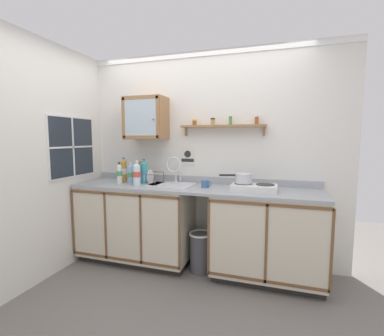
# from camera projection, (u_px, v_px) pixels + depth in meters

# --- Properties ---
(floor) EXTENTS (5.83, 5.83, 0.00)m
(floor) POSITION_uv_depth(u_px,v_px,m) (183.00, 281.00, 2.86)
(floor) COLOR slate
(floor) RESTS_ON ground
(back_wall) EXTENTS (3.43, 0.07, 2.52)m
(back_wall) POSITION_uv_depth(u_px,v_px,m) (200.00, 157.00, 3.35)
(back_wall) COLOR silver
(back_wall) RESTS_ON ground
(side_wall_left) EXTENTS (0.05, 3.43, 2.52)m
(side_wall_left) POSITION_uv_depth(u_px,v_px,m) (46.00, 161.00, 2.89)
(side_wall_left) COLOR silver
(side_wall_left) RESTS_ON ground
(lower_cabinet_run) EXTENTS (1.37, 0.62, 0.92)m
(lower_cabinet_run) POSITION_uv_depth(u_px,v_px,m) (137.00, 223.00, 3.34)
(lower_cabinet_run) COLOR black
(lower_cabinet_run) RESTS_ON ground
(lower_cabinet_run_right) EXTENTS (1.15, 0.62, 0.92)m
(lower_cabinet_run_right) POSITION_uv_depth(u_px,v_px,m) (267.00, 236.00, 2.87)
(lower_cabinet_run_right) COLOR black
(lower_cabinet_run_right) RESTS_ON ground
(countertop) EXTENTS (2.79, 0.65, 0.03)m
(countertop) POSITION_uv_depth(u_px,v_px,m) (192.00, 188.00, 3.07)
(countertop) COLOR #9EA3A8
(countertop) RESTS_ON lower_cabinet_run
(backsplash) EXTENTS (2.79, 0.02, 0.08)m
(backsplash) POSITION_uv_depth(u_px,v_px,m) (200.00, 180.00, 3.34)
(backsplash) COLOR #9EA3A8
(backsplash) RESTS_ON countertop
(sink) EXTENTS (0.51, 0.47, 0.43)m
(sink) POSITION_uv_depth(u_px,v_px,m) (172.00, 186.00, 3.19)
(sink) COLOR silver
(sink) RESTS_ON countertop
(hot_plate_stove) EXTENTS (0.47, 0.28, 0.07)m
(hot_plate_stove) POSITION_uv_depth(u_px,v_px,m) (254.00, 187.00, 2.84)
(hot_plate_stove) COLOR silver
(hot_plate_stove) RESTS_ON countertop
(saucepan) EXTENTS (0.34, 0.18, 0.11)m
(saucepan) POSITION_uv_depth(u_px,v_px,m) (243.00, 178.00, 2.88)
(saucepan) COLOR silver
(saucepan) RESTS_ON hot_plate_stove
(bottle_opaque_white_0) EXTENTS (0.06, 0.06, 0.26)m
(bottle_opaque_white_0) POSITION_uv_depth(u_px,v_px,m) (119.00, 174.00, 3.28)
(bottle_opaque_white_0) COLOR white
(bottle_opaque_white_0) RESTS_ON countertop
(bottle_detergent_teal_1) EXTENTS (0.08, 0.08, 0.31)m
(bottle_detergent_teal_1) POSITION_uv_depth(u_px,v_px,m) (144.00, 173.00, 3.23)
(bottle_detergent_teal_1) COLOR teal
(bottle_detergent_teal_1) RESTS_ON countertop
(bottle_water_blue_2) EXTENTS (0.08, 0.08, 0.26)m
(bottle_water_blue_2) POSITION_uv_depth(u_px,v_px,m) (131.00, 173.00, 3.33)
(bottle_water_blue_2) COLOR #8CB7E0
(bottle_water_blue_2) RESTS_ON countertop
(bottle_water_clear_3) EXTENTS (0.09, 0.09, 0.29)m
(bottle_water_clear_3) POSITION_uv_depth(u_px,v_px,m) (137.00, 174.00, 3.14)
(bottle_water_clear_3) COLOR silver
(bottle_water_clear_3) RESTS_ON countertop
(bottle_soda_green_4) EXTENTS (0.07, 0.07, 0.26)m
(bottle_soda_green_4) POSITION_uv_depth(u_px,v_px,m) (141.00, 174.00, 3.31)
(bottle_soda_green_4) COLOR #4CB266
(bottle_soda_green_4) RESTS_ON countertop
(bottle_juice_amber_5) EXTENTS (0.07, 0.07, 0.31)m
(bottle_juice_amber_5) POSITION_uv_depth(u_px,v_px,m) (124.00, 171.00, 3.39)
(bottle_juice_amber_5) COLOR gold
(bottle_juice_amber_5) RESTS_ON countertop
(dish_rack) EXTENTS (0.29, 0.27, 0.17)m
(dish_rack) POSITION_uv_depth(u_px,v_px,m) (148.00, 180.00, 3.26)
(dish_rack) COLOR #B2B2B7
(dish_rack) RESTS_ON countertop
(mug) EXTENTS (0.12, 0.09, 0.09)m
(mug) POSITION_uv_depth(u_px,v_px,m) (205.00, 184.00, 3.02)
(mug) COLOR #3F6699
(mug) RESTS_ON countertop
(wall_cabinet) EXTENTS (0.50, 0.33, 0.51)m
(wall_cabinet) POSITION_uv_depth(u_px,v_px,m) (146.00, 118.00, 3.32)
(wall_cabinet) COLOR #996B42
(spice_shelf) EXTENTS (0.99, 0.14, 0.23)m
(spice_shelf) POSITION_uv_depth(u_px,v_px,m) (223.00, 125.00, 3.13)
(spice_shelf) COLOR #996B42
(warning_sign) EXTENTS (0.19, 0.01, 0.22)m
(warning_sign) POSITION_uv_depth(u_px,v_px,m) (188.00, 156.00, 3.36)
(warning_sign) COLOR silver
(window) EXTENTS (0.03, 0.74, 0.72)m
(window) POSITION_uv_depth(u_px,v_px,m) (72.00, 147.00, 3.21)
(window) COLOR #262D38
(trash_bin) EXTENTS (0.26, 0.26, 0.45)m
(trash_bin) POSITION_uv_depth(u_px,v_px,m) (200.00, 251.00, 3.05)
(trash_bin) COLOR #4C4C51
(trash_bin) RESTS_ON ground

